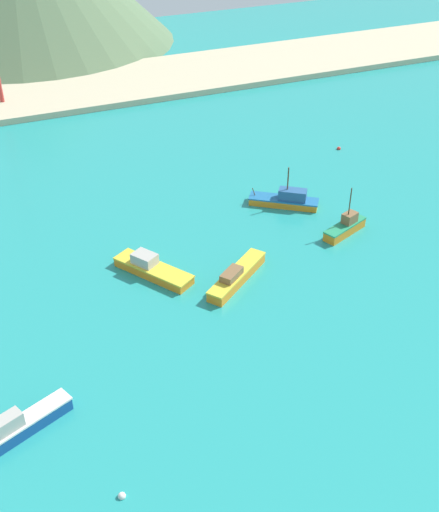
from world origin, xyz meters
The scene contains 9 objects.
ground centered at (0.00, 30.00, -0.25)m, with size 260.00×280.00×0.50m.
fishing_boat_0 centered at (-8.40, 49.81, 0.84)m, with size 8.08×10.65×2.54m.
fishing_boat_5 centered at (18.76, 48.49, 0.99)m, with size 7.45×4.42×6.80m.
fishing_boat_6 centered at (15.02, 58.47, 0.97)m, with size 9.61×7.99×6.12m.
fishing_boat_7 centered at (-27.43, 30.54, 0.99)m, with size 9.89×5.53×2.96m.
fishing_boat_10 centered at (0.49, 44.17, 0.85)m, with size 10.20×8.20×2.28m.
buoy_0 centered at (32.64, 72.12, 0.12)m, with size 0.67×0.67×0.67m.
buoy_2 centered at (-20.90, 20.38, 0.12)m, with size 0.67×0.67×0.67m.
beach_strip centered at (0.00, 117.94, 0.60)m, with size 247.00×25.07×1.20m, color #C6B793.
Camera 1 is at (-26.85, -13.73, 46.77)m, focal length 45.61 mm.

